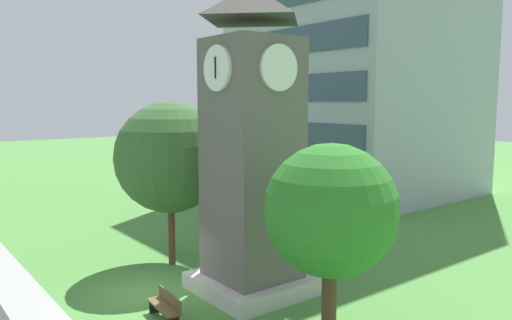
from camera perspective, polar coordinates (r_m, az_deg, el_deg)
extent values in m
plane|color=#4C893D|center=(19.49, -12.35, -14.79)|extent=(160.00, 160.00, 0.00)
cube|color=#9EA8B2|center=(40.64, 11.45, 14.70)|extent=(15.64, 14.37, 25.60)
cube|color=#384C60|center=(35.54, 3.36, -2.15)|extent=(14.39, 0.10, 1.80)
cube|color=#384C60|center=(35.19, 3.40, 3.00)|extent=(14.39, 0.10, 1.80)
cube|color=#384C60|center=(35.12, 3.44, 8.22)|extent=(14.39, 0.10, 1.80)
cube|color=#384C60|center=(35.35, 3.47, 13.41)|extent=(14.39, 0.10, 1.80)
cube|color=#605B56|center=(18.20, -0.45, -0.91)|extent=(2.86, 2.86, 9.36)
cube|color=beige|center=(19.28, -0.44, -13.92)|extent=(3.86, 3.86, 0.60)
pyramid|color=#4D4945|center=(18.36, -0.47, 17.59)|extent=(3.15, 3.15, 1.20)
cylinder|color=white|center=(17.21, -4.48, 10.49)|extent=(1.57, 0.12, 1.57)
cylinder|color=white|center=(16.91, 2.65, 10.57)|extent=(0.12, 1.57, 1.57)
cube|color=black|center=(17.18, -4.68, 10.97)|extent=(0.04, 0.08, 0.47)
cube|color=black|center=(17.16, -4.71, 10.50)|extent=(0.04, 0.06, 0.71)
cube|color=brown|center=(17.12, -10.59, -16.26)|extent=(1.84, 0.65, 0.06)
cube|color=brown|center=(17.10, -9.90, -15.43)|extent=(1.80, 0.22, 0.40)
cube|color=black|center=(17.82, -11.47, -16.11)|extent=(0.12, 0.44, 0.45)
cylinder|color=#513823|center=(22.12, -9.69, -7.95)|extent=(0.30, 0.30, 3.06)
sphere|color=#36642F|center=(21.53, -9.85, 0.30)|extent=(4.76, 4.76, 4.76)
cylinder|color=#513823|center=(15.16, 8.40, -15.69)|extent=(0.44, 0.44, 2.69)
sphere|color=#2C7A26|center=(14.35, 8.59, -5.71)|extent=(3.85, 3.85, 3.85)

